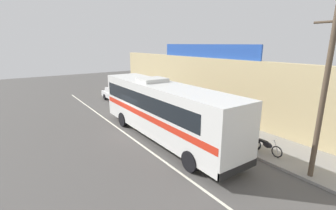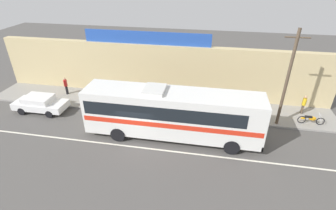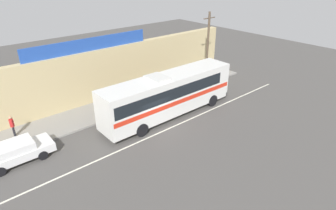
% 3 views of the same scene
% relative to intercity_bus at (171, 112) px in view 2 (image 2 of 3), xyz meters
% --- Properties ---
extents(ground_plane, '(70.00, 70.00, 0.00)m').
position_rel_intercity_bus_xyz_m(ground_plane, '(-2.27, -0.86, -2.07)').
color(ground_plane, '#4F4C49').
extents(sidewalk_slab, '(30.00, 3.60, 0.14)m').
position_rel_intercity_bus_xyz_m(sidewalk_slab, '(-2.27, 4.34, -2.00)').
color(sidewalk_slab, gray).
rests_on(sidewalk_slab, ground_plane).
extents(storefront_facade, '(30.00, 0.70, 4.80)m').
position_rel_intercity_bus_xyz_m(storefront_facade, '(-2.27, 6.49, 0.33)').
color(storefront_facade, tan).
rests_on(storefront_facade, ground_plane).
extents(storefront_billboard, '(11.21, 0.12, 1.10)m').
position_rel_intercity_bus_xyz_m(storefront_billboard, '(-3.31, 6.49, 3.28)').
color(storefront_billboard, '#234CAD').
rests_on(storefront_billboard, storefront_facade).
extents(road_center_stripe, '(30.00, 0.14, 0.01)m').
position_rel_intercity_bus_xyz_m(road_center_stripe, '(-2.27, -1.66, -2.06)').
color(road_center_stripe, silver).
rests_on(road_center_stripe, ground_plane).
extents(intercity_bus, '(12.16, 2.59, 3.78)m').
position_rel_intercity_bus_xyz_m(intercity_bus, '(0.00, 0.00, 0.00)').
color(intercity_bus, silver).
rests_on(intercity_bus, ground_plane).
extents(parked_car, '(4.34, 1.90, 1.37)m').
position_rel_intercity_bus_xyz_m(parked_car, '(-11.40, 1.60, -1.33)').
color(parked_car, silver).
rests_on(parked_car, ground_plane).
extents(utility_pole, '(1.60, 0.22, 7.25)m').
position_rel_intercity_bus_xyz_m(utility_pole, '(7.80, 2.96, 1.83)').
color(utility_pole, brown).
rests_on(utility_pole, sidewalk_slab).
extents(motorcycle_purple, '(1.89, 0.56, 0.94)m').
position_rel_intercity_bus_xyz_m(motorcycle_purple, '(5.23, 3.34, -1.50)').
color(motorcycle_purple, black).
rests_on(motorcycle_purple, sidewalk_slab).
extents(motorcycle_black, '(1.96, 0.56, 0.94)m').
position_rel_intercity_bus_xyz_m(motorcycle_black, '(10.29, 3.34, -1.50)').
color(motorcycle_black, black).
rests_on(motorcycle_black, sidewalk_slab).
extents(motorcycle_red, '(1.88, 0.56, 0.94)m').
position_rel_intercity_bus_xyz_m(motorcycle_red, '(4.05, 3.25, -1.50)').
color(motorcycle_red, black).
rests_on(motorcycle_red, sidewalk_slab).
extents(pedestrian_by_curb, '(0.30, 0.48, 1.66)m').
position_rel_intercity_bus_xyz_m(pedestrian_by_curb, '(-10.79, 4.72, -0.96)').
color(pedestrian_by_curb, black).
rests_on(pedestrian_by_curb, sidewalk_slab).
extents(pedestrian_far_right, '(0.30, 0.48, 1.61)m').
position_rel_intercity_bus_xyz_m(pedestrian_far_right, '(10.08, 4.92, -0.99)').
color(pedestrian_far_right, brown).
rests_on(pedestrian_far_right, sidewalk_slab).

